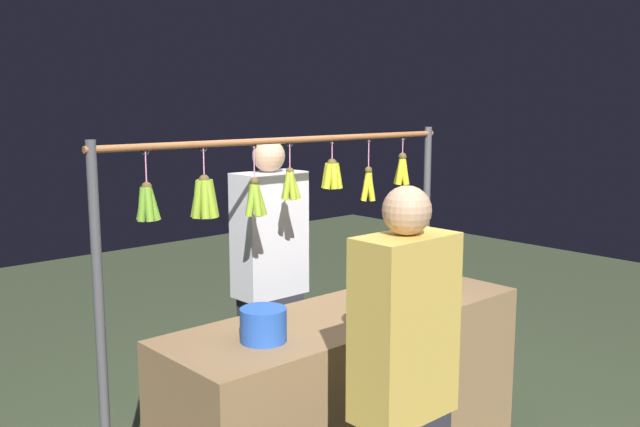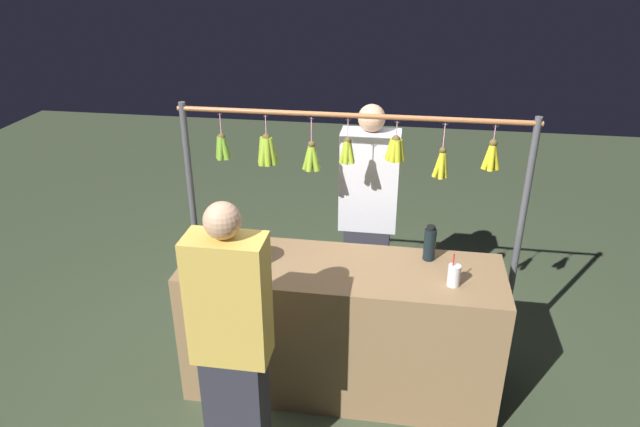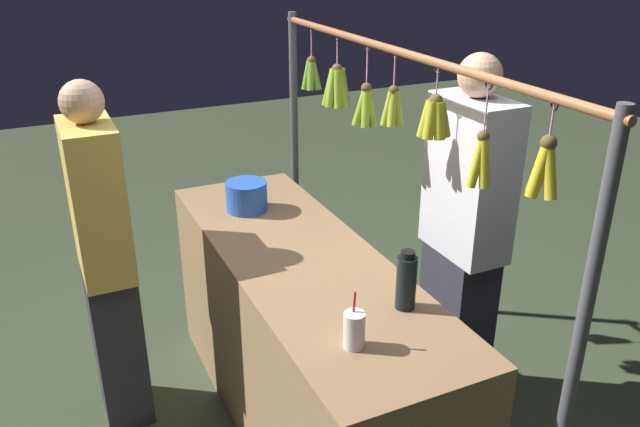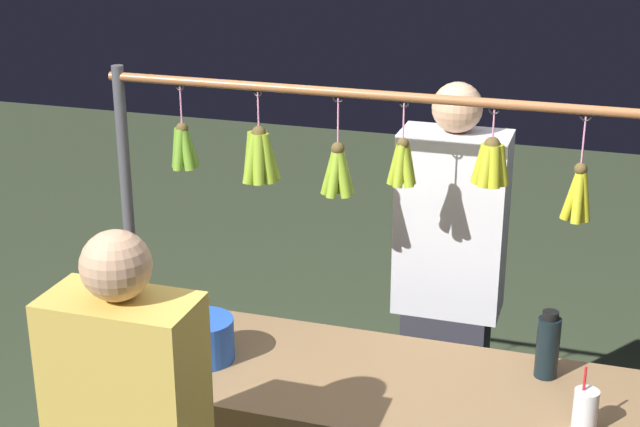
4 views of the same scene
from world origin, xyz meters
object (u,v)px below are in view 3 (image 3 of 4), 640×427
blue_bucket (247,196)px  customer_person (107,265)px  water_bottle (406,281)px  vendor_person (463,244)px  drink_cup (354,330)px

blue_bucket → customer_person: customer_person is taller
water_bottle → customer_person: customer_person is taller
blue_bucket → vendor_person: (-0.67, -0.80, -0.13)m
water_bottle → drink_cup: water_bottle is taller
blue_bucket → water_bottle: bearing=-168.2°
blue_bucket → vendor_person: 1.05m
vendor_person → blue_bucket: bearing=50.3°
blue_bucket → vendor_person: bearing=-129.7°
water_bottle → blue_bucket: (1.08, 0.23, -0.04)m
drink_cup → vendor_person: 1.03m
drink_cup → customer_person: (1.11, 0.64, -0.16)m
water_bottle → vendor_person: (0.42, -0.58, -0.16)m
blue_bucket → customer_person: size_ratio=0.12×
water_bottle → customer_person: size_ratio=0.14×
water_bottle → vendor_person: bearing=-53.9°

